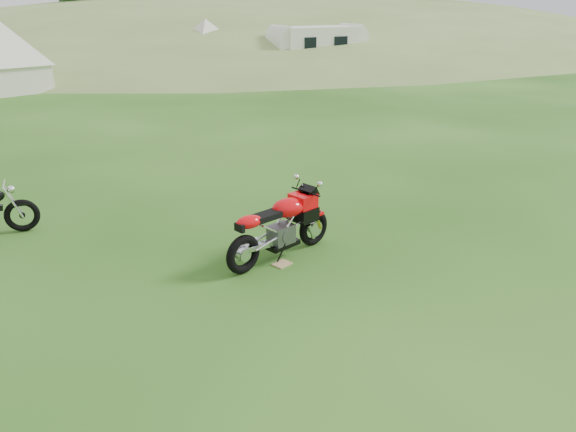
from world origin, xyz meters
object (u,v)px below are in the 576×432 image
sport_motorcycle (280,222)px  tent_right (207,45)px  plywood_board (282,264)px  caravan (317,50)px

sport_motorcycle → tent_right: size_ratio=0.60×
sport_motorcycle → plywood_board: (-0.10, -0.20, -0.52)m
sport_motorcycle → caravan: 20.97m
sport_motorcycle → plywood_board: sport_motorcycle is taller
plywood_board → caravan: size_ratio=0.05×
sport_motorcycle → plywood_board: size_ratio=7.52×
plywood_board → caravan: caravan is taller
sport_motorcycle → caravan: caravan is taller
sport_motorcycle → plywood_board: bearing=-126.9°
tent_right → caravan: bearing=-51.7°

